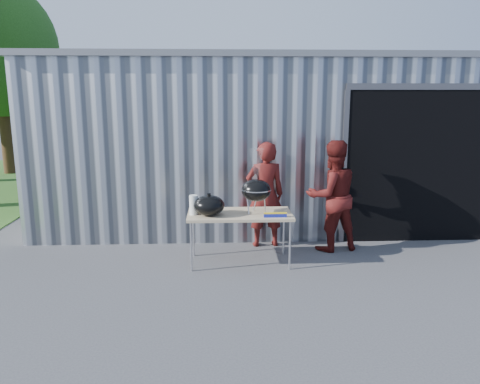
{
  "coord_description": "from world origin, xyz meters",
  "views": [
    {
      "loc": [
        0.01,
        -5.77,
        2.43
      ],
      "look_at": [
        0.32,
        0.82,
        1.05
      ],
      "focal_mm": 35.0,
      "sensor_mm": 36.0,
      "label": 1
    }
  ],
  "objects_px": {
    "folding_table": "(240,216)",
    "person_bystander": "(332,196)",
    "kettle_grill": "(256,184)",
    "person_cook": "(265,195)"
  },
  "relations": [
    {
      "from": "person_cook",
      "to": "person_bystander",
      "type": "distance_m",
      "value": 1.06
    },
    {
      "from": "kettle_grill",
      "to": "folding_table",
      "type": "bearing_deg",
      "value": 178.08
    },
    {
      "from": "person_cook",
      "to": "folding_table",
      "type": "bearing_deg",
      "value": 54.45
    },
    {
      "from": "kettle_grill",
      "to": "person_cook",
      "type": "relative_size",
      "value": 0.55
    },
    {
      "from": "folding_table",
      "to": "person_bystander",
      "type": "height_order",
      "value": "person_bystander"
    },
    {
      "from": "kettle_grill",
      "to": "person_cook",
      "type": "distance_m",
      "value": 0.88
    },
    {
      "from": "folding_table",
      "to": "person_cook",
      "type": "distance_m",
      "value": 0.91
    },
    {
      "from": "folding_table",
      "to": "person_bystander",
      "type": "xyz_separation_m",
      "value": [
        1.47,
        0.54,
        0.16
      ]
    },
    {
      "from": "kettle_grill",
      "to": "person_bystander",
      "type": "relative_size",
      "value": 0.54
    },
    {
      "from": "folding_table",
      "to": "kettle_grill",
      "type": "relative_size",
      "value": 1.61
    }
  ]
}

